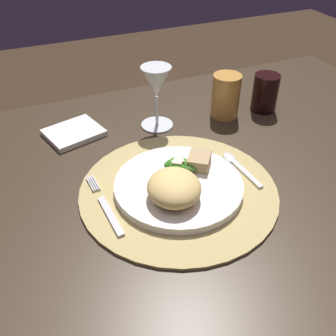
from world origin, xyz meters
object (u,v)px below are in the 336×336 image
Objects in this scene: fork at (106,207)px; dark_tumbler at (265,93)px; napkin at (74,133)px; amber_tumbler at (226,96)px; dinner_plate at (179,186)px; dining_table at (179,245)px; spoon at (236,164)px; wine_glass at (156,85)px.

dark_tumbler is (0.47, 0.21, 0.04)m from fork.
amber_tumbler reaches higher than napkin.
amber_tumbler is (0.22, 0.22, 0.04)m from dinner_plate.
dining_table is at bearing -136.67° from amber_tumbler.
dining_table is at bearing 179.80° from spoon.
napkin is 0.81× the size of wine_glass.
spoon reaches higher than fork.
napkin is 0.47m from dark_tumbler.
wine_glass reaches higher than fork.
fork is at bearing -172.65° from dining_table.
wine_glass reaches higher than spoon.
dining_table is at bearing -149.51° from dark_tumbler.
dinner_plate is 2.59× the size of dark_tumbler.
spoon is 0.22m from amber_tumbler.
wine_glass reaches higher than dinner_plate.
dark_tumbler is at bearing -6.39° from wine_glass.
amber_tumbler is (0.36, -0.05, 0.05)m from napkin.
dinner_plate is 1.64× the size of wine_glass.
dinner_plate is at bearing -147.74° from dark_tumbler.
spoon is at bearing -0.20° from dining_table.
fork is 1.36× the size of spoon.
dinner_plate reaches higher than napkin.
dining_table is 0.23m from spoon.
fork is at bearing 179.00° from dinner_plate.
spoon is 0.27m from dark_tumbler.
dinner_plate is at bearing -122.50° from dining_table.
dinner_plate is 2.28× the size of amber_tumbler.
wine_glass is 1.39× the size of amber_tumbler.
dark_tumbler is at bearing 30.49° from dining_table.
spoon is (0.14, 0.02, -0.01)m from dinner_plate.
napkin is (-0.14, 0.27, -0.01)m from dinner_plate.
dark_tumbler is at bearing 44.27° from spoon.
amber_tumbler reaches higher than fork.
amber_tumbler reaches higher than dark_tumbler.
dinner_plate is 2.03× the size of napkin.
fork is 0.28m from spoon.
amber_tumbler is (0.21, 0.20, 0.23)m from dining_table.
dining_table is 0.43m from dark_tumbler.
fork is 0.51m from dark_tumbler.
dark_tumbler is at bearing -8.14° from napkin.
wine_glass reaches higher than dining_table.
amber_tumbler reaches higher than dining_table.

